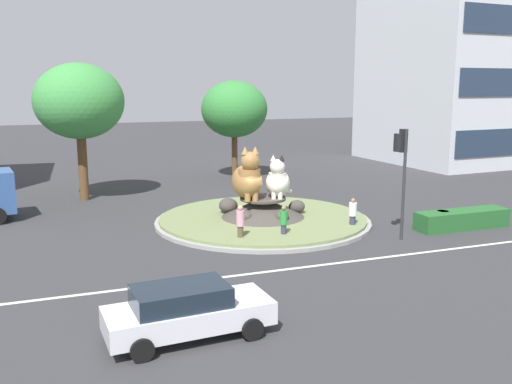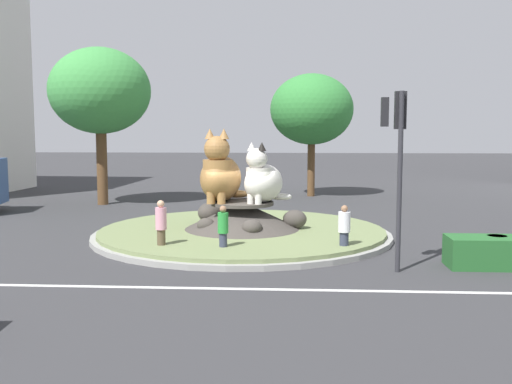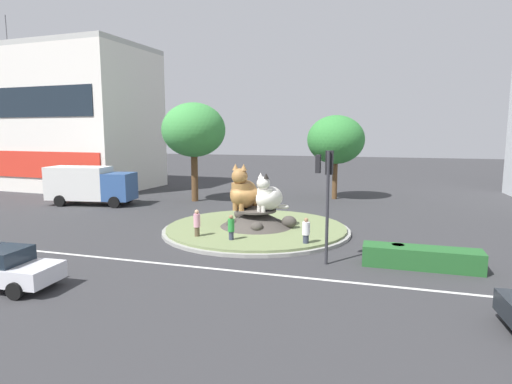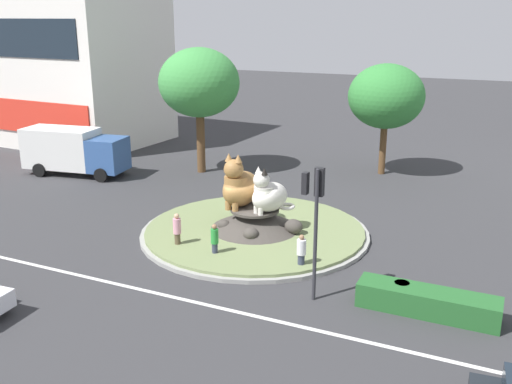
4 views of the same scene
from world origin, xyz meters
TOP-DOWN VIEW (x-y plane):
  - ground_plane at (0.00, 0.00)m, footprint 160.00×160.00m
  - lane_centreline at (0.00, -7.26)m, footprint 112.00×0.20m
  - roundabout_island at (-0.01, 0.01)m, footprint 11.08×11.08m
  - cat_statue_tabby at (-0.81, 0.01)m, footprint 1.93×2.77m
  - cat_statue_white at (0.77, -0.15)m, footprint 2.17×2.28m
  - traffic_light_mast at (4.77, -5.09)m, footprint 0.73×0.51m
  - shophouse_block at (-28.99, 14.17)m, footprint 25.79×11.54m
  - clipped_hedge_strip at (8.88, -4.49)m, footprint 4.95×1.20m
  - broadleaf_tree_behind_island at (3.01, 13.84)m, footprint 4.95×4.95m
  - second_tree_near_tower at (-8.28, 9.17)m, footprint 5.33×5.33m
  - pedestrian_green_shirt at (-0.31, -3.47)m, footprint 0.34×0.34m
  - pedestrian_white_shirt at (3.53, -3.02)m, footprint 0.39×0.39m
  - pedestrian_pink_shirt at (-2.33, -3.29)m, footprint 0.36×0.36m
  - delivery_box_truck at (-15.63, 5.00)m, footprint 7.22×3.44m
  - litter_bin at (7.90, -4.24)m, footprint 0.56×0.56m

SIDE VIEW (x-z plane):
  - ground_plane at x=0.00m, z-range 0.00..0.00m
  - lane_centreline at x=0.00m, z-range 0.00..0.01m
  - roundabout_island at x=-0.01m, z-range -0.27..1.06m
  - clipped_hedge_strip at x=8.88m, z-range 0.00..0.90m
  - litter_bin at x=7.90m, z-range 0.00..0.90m
  - pedestrian_white_shirt at x=3.53m, z-range 0.03..1.65m
  - pedestrian_green_shirt at x=-0.31m, z-range 0.05..1.67m
  - pedestrian_pink_shirt at x=-2.33m, z-range 0.05..1.81m
  - delivery_box_truck at x=-15.63m, z-range 0.13..3.23m
  - cat_statue_white at x=0.77m, z-range 1.03..3.26m
  - cat_statue_tabby at x=-0.81m, z-range 0.96..3.68m
  - traffic_light_mast at x=4.77m, z-range 1.18..6.25m
  - broadleaf_tree_behind_island at x=3.01m, z-range 1.53..8.85m
  - second_tree_near_tower at x=-8.28m, z-range 1.85..10.16m
  - shophouse_block at x=-28.99m, z-range -1.80..16.23m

